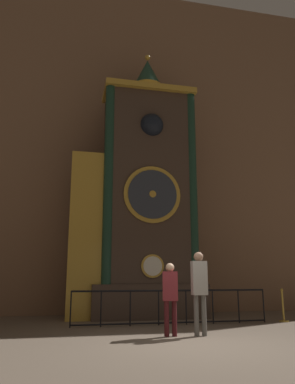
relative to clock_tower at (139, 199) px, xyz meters
name	(u,v)px	position (x,y,z in m)	size (l,w,h in m)	color
ground_plane	(192,345)	(0.10, -4.88, -3.86)	(28.00, 28.00, 0.00)	brown
cathedral_back_wall	(132,139)	(0.01, 1.53, 2.73)	(24.00, 0.32, 13.20)	#846047
clock_tower	(139,199)	(0.00, 0.00, 0.00)	(4.45, 1.84, 9.38)	#423328
railing_fence	(172,305)	(0.59, -1.89, -3.34)	(5.54, 0.05, 0.93)	black
visitor_near	(170,292)	(-0.01, -3.80, -2.91)	(0.38, 0.30, 1.59)	#461518
visitor_far	(199,284)	(0.66, -3.89, -2.74)	(0.35, 0.24, 1.85)	#58554F
stanchion_post	(283,311)	(3.96, -1.89, -3.56)	(0.28, 0.28, 0.94)	#B28E33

